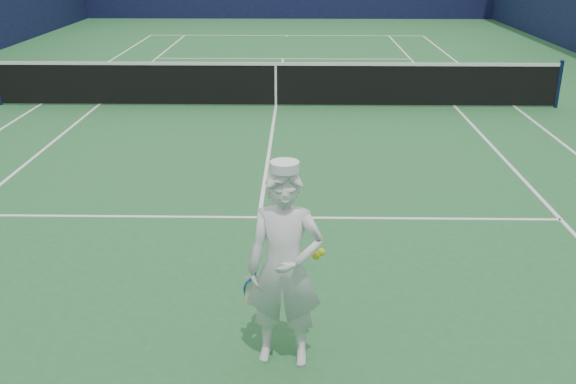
# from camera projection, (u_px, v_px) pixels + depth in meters

# --- Properties ---
(ground) EXTENTS (80.00, 80.00, 0.00)m
(ground) POSITION_uv_depth(u_px,v_px,m) (276.00, 106.00, 14.76)
(ground) COLOR #256231
(ground) RESTS_ON ground
(court_markings) EXTENTS (11.03, 23.83, 0.01)m
(court_markings) POSITION_uv_depth(u_px,v_px,m) (276.00, 106.00, 14.76)
(court_markings) COLOR white
(court_markings) RESTS_ON ground
(windscreen_fence) EXTENTS (20.12, 36.12, 4.00)m
(windscreen_fence) POSITION_uv_depth(u_px,v_px,m) (275.00, 17.00, 14.03)
(windscreen_fence) COLOR #0E1033
(windscreen_fence) RESTS_ON ground
(tennis_net) EXTENTS (12.88, 0.09, 1.07)m
(tennis_net) POSITION_uv_depth(u_px,v_px,m) (276.00, 82.00, 14.56)
(tennis_net) COLOR #141E4C
(tennis_net) RESTS_ON ground
(tennis_player) EXTENTS (0.76, 0.54, 1.88)m
(tennis_player) POSITION_uv_depth(u_px,v_px,m) (285.00, 268.00, 5.51)
(tennis_player) COLOR white
(tennis_player) RESTS_ON ground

